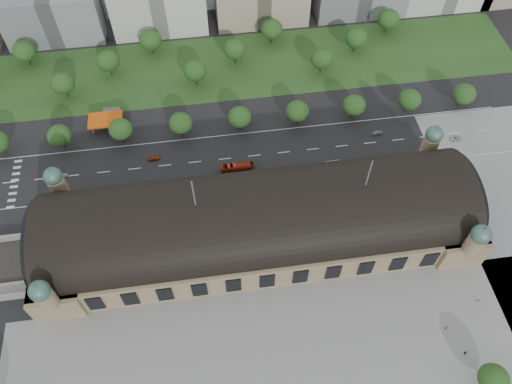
{
  "coord_description": "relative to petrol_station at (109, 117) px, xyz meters",
  "views": [
    {
      "loc": [
        -13.52,
        -89.39,
        155.21
      ],
      "look_at": [
        0.67,
        10.18,
        14.0
      ],
      "focal_mm": 35.0,
      "sensor_mm": 36.0,
      "label": 1
    }
  ],
  "objects": [
    {
      "name": "parked_car_6",
      "position": [
        35.91,
        -40.28,
        -2.13
      ],
      "size": [
        6.11,
        4.23,
        1.64
      ],
      "primitive_type": "imported",
      "rotation": [
        0.0,
        0.0,
        -1.19
      ],
      "color": "black",
      "rests_on": "ground"
    },
    {
      "name": "plaza_south",
      "position": [
        63.91,
        -109.28,
        -2.95
      ],
      "size": [
        190.0,
        48.0,
        0.12
      ],
      "primitive_type": "cube",
      "color": "gray",
      "rests_on": "ground"
    },
    {
      "name": "parked_car_3",
      "position": [
        -7.94,
        -42.7,
        -2.22
      ],
      "size": [
        4.64,
        3.36,
        1.47
      ],
      "primitive_type": "imported",
      "rotation": [
        0.0,
        0.0,
        -1.14
      ],
      "color": "#4F5156",
      "rests_on": "ground"
    },
    {
      "name": "bus_mid",
      "position": [
        61.21,
        -38.28,
        -1.29
      ],
      "size": [
        12.07,
        3.55,
        3.32
      ],
      "primitive_type": "imported",
      "rotation": [
        0.0,
        0.0,
        1.51
      ],
      "color": "beige",
      "rests_on": "ground"
    },
    {
      "name": "parked_car_5",
      "position": [
        21.98,
        -41.93,
        -2.14
      ],
      "size": [
        6.36,
        5.11,
        1.61
      ],
      "primitive_type": "imported",
      "rotation": [
        0.0,
        0.0,
        -1.07
      ],
      "color": "gray",
      "rests_on": "ground"
    },
    {
      "name": "tree_row_4",
      "position": [
        29.91,
        -12.28,
        4.48
      ],
      "size": [
        9.6,
        9.6,
        11.52
      ],
      "color": "#2D2116",
      "rests_on": "ground"
    },
    {
      "name": "parked_car_0",
      "position": [
        -2.47,
        -43.78,
        -2.25
      ],
      "size": [
        4.44,
        3.37,
        1.4
      ],
      "primitive_type": "imported",
      "rotation": [
        0.0,
        0.0,
        -1.06
      ],
      "color": "black",
      "rests_on": "ground"
    },
    {
      "name": "tree_belt_5",
      "position": [
        18.91,
        41.72,
        5.1
      ],
      "size": [
        10.4,
        10.4,
        12.48
      ],
      "color": "#2D2116",
      "rests_on": "ground"
    },
    {
      "name": "tree_belt_4",
      "position": [
        -0.09,
        29.72,
        5.1
      ],
      "size": [
        10.4,
        10.4,
        12.48
      ],
      "color": "#2D2116",
      "rests_on": "ground"
    },
    {
      "name": "tree_belt_11",
      "position": [
        132.91,
        41.72,
        5.1
      ],
      "size": [
        10.4,
        10.4,
        12.48
      ],
      "color": "#2D2116",
      "rests_on": "ground"
    },
    {
      "name": "office_2",
      "position": [
        -26.09,
        67.72,
        9.05
      ],
      "size": [
        45.0,
        32.0,
        24.0
      ],
      "primitive_type": "cube",
      "color": "gray",
      "rests_on": "ground"
    },
    {
      "name": "tree_row_7",
      "position": [
        101.91,
        -12.28,
        4.48
      ],
      "size": [
        9.6,
        9.6,
        11.52
      ],
      "color": "#2D2116",
      "rests_on": "ground"
    },
    {
      "name": "tree_row_8",
      "position": [
        125.91,
        -12.28,
        4.48
      ],
      "size": [
        9.6,
        9.6,
        11.52
      ],
      "color": "#2D2116",
      "rests_on": "ground"
    },
    {
      "name": "tree_belt_2",
      "position": [
        -38.09,
        41.72,
        5.1
      ],
      "size": [
        10.4,
        10.4,
        12.48
      ],
      "color": "#2D2116",
      "rests_on": "ground"
    },
    {
      "name": "tree_row_2",
      "position": [
        -18.09,
        -12.28,
        4.48
      ],
      "size": [
        9.6,
        9.6,
        11.52
      ],
      "color": "#2D2116",
      "rests_on": "ground"
    },
    {
      "name": "pedestrian_0",
      "position": [
        122.0,
        -99.72,
        -2.1
      ],
      "size": [
        0.87,
        0.55,
        1.7
      ],
      "primitive_type": "imported",
      "rotation": [
        0.0,
        0.0,
        -0.09
      ],
      "color": "gray",
      "rests_on": "ground"
    },
    {
      "name": "traffic_car_4",
      "position": [
        54.51,
        -37.51,
        -2.21
      ],
      "size": [
        4.41,
        1.9,
        1.48
      ],
      "primitive_type": "imported",
      "rotation": [
        0.0,
        0.0,
        -1.61
      ],
      "color": "#1A1E4A",
      "rests_on": "ground"
    },
    {
      "name": "parked_car_4",
      "position": [
        28.54,
        -42.41,
        -2.17
      ],
      "size": [
        4.96,
        3.72,
        1.56
      ],
      "primitive_type": "imported",
      "rotation": [
        0.0,
        0.0,
        -1.07
      ],
      "color": "silver",
      "rests_on": "ground"
    },
    {
      "name": "tree_plaza_s",
      "position": [
        113.91,
        -125.28,
        3.86
      ],
      "size": [
        9.0,
        9.0,
        10.64
      ],
      "color": "#2D2116",
      "rests_on": "ground"
    },
    {
      "name": "station",
      "position": [
        53.91,
        -65.28,
        7.33
      ],
      "size": [
        150.0,
        48.4,
        44.3
      ],
      "color": "#9B8660",
      "rests_on": "ground"
    },
    {
      "name": "ground",
      "position": [
        53.91,
        -65.28,
        -2.95
      ],
      "size": [
        900.0,
        900.0,
        0.0
      ],
      "primitive_type": "plane",
      "color": "black",
      "rests_on": "ground"
    },
    {
      "name": "tree_row_6",
      "position": [
        77.91,
        -12.28,
        4.48
      ],
      "size": [
        9.6,
        9.6,
        11.52
      ],
      "color": "#2D2116",
      "rests_on": "ground"
    },
    {
      "name": "tree_belt_7",
      "position": [
        56.91,
        29.72,
        5.1
      ],
      "size": [
        10.4,
        10.4,
        12.48
      ],
      "color": "#2D2116",
      "rests_on": "ground"
    },
    {
      "name": "road_slab",
      "position": [
        33.91,
        -27.28,
        -2.95
      ],
      "size": [
        260.0,
        26.0,
        0.1
      ],
      "primitive_type": "cube",
      "color": "black",
      "rests_on": "ground"
    },
    {
      "name": "traffic_car_5",
      "position": [
        110.29,
        -23.01,
        -2.23
      ],
      "size": [
        4.48,
        1.95,
        1.43
      ],
      "primitive_type": "imported",
      "rotation": [
        0.0,
        0.0,
        1.67
      ],
      "color": "#53555A",
      "rests_on": "ground"
    },
    {
      "name": "parked_car_2",
      "position": [
        -17.06,
        -40.48,
        -2.15
      ],
      "size": [
        5.89,
        4.75,
        1.6
      ],
      "primitive_type": "imported",
      "rotation": [
        0.0,
        0.0,
        -1.03
      ],
      "color": "#16193F",
      "rests_on": "ground"
    },
    {
      "name": "petrol_station",
      "position": [
        0.0,
        0.0,
        0.0
      ],
      "size": [
        14.0,
        13.0,
        5.05
      ],
      "color": "#CE4E0C",
      "rests_on": "ground"
    },
    {
      "name": "tree_belt_9",
      "position": [
        94.91,
        17.72,
        5.1
      ],
      "size": [
        10.4,
        10.4,
        12.48
      ],
      "color": "#2D2116",
      "rests_on": "ground"
    },
    {
      "name": "parked_car_1",
      "position": [
        -12.79,
        -40.28,
        -2.24
      ],
      "size": [
        5.57,
        4.64,
        1.42
      ],
      "primitive_type": "imported",
      "rotation": [
        0.0,
        0.0,
        -1.03
      ],
      "color": "maroon",
      "rests_on": "ground"
    },
    {
      "name": "pedestrian_1",
      "position": [
        108.39,
        -107.02,
        -2.03
      ],
      "size": [
        0.8,
        0.74,
        1.84
      ],
      "primitive_type": "imported",
      "rotation": [
        0.0,
        0.0,
        0.58
      ],
      "color": "gray",
      "rests_on": "ground"
    },
    {
      "name": "bus_west",
      "position": [
        50.25,
        -33.82,
        -1.12
      ],
      "size": [
        13.22,
        3.33,
        3.67
      ],
      "primitive_type": "imported",
      "rotation": [
        0.0,
        0.0,
        1.55
      ],
      "color": "#B2341C",
      "rests_on": "ground"
    },
    {
      "name": "tree_belt_8",
      "position": [
        75.91,
        41.72,
        5.1
      ],
      "size": [
        10.4,
        10.4,
        12.48
      ],
      "color": "#2D2116",
      "rests_on": "ground"
    },
    {
      "name": "grass_belt",
      "position": [
        38.91,
        27.72,
        -2.95
      ],
      "size": [
        300.0,
        45.0,
        0.1
      ],
      "primitive_type": "cube",
      "color": "#23491D",
      "rests_on": "ground"
    },
    {
      "name": "pedestrian_4",
      "position": [
        111.15,
        -115.55,
        -2.04
      ],
      "size": [
        1.04,
        1.27,
        1.82
      ],
      "primitive_type": "imported",
      "rotation": [
        0.0,
        0.0,
        4.17
      ],
      "color": "gray",
      "rests_on": "ground"
    },
    {
      "name": "tree_belt_10",
      "position": [
        113.91,
        29.72,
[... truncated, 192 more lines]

